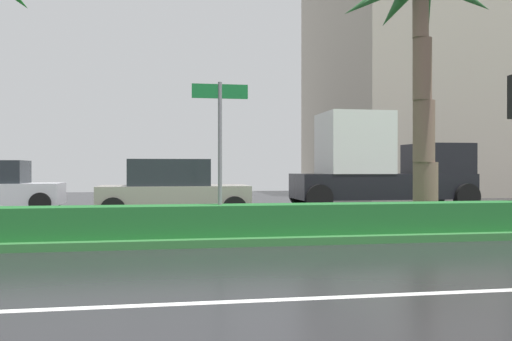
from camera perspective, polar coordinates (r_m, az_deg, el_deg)
name	(u,v)px	position (r m, az deg, el deg)	size (l,w,h in m)	color
ground_plane	(205,232)	(12.98, -5.39, -6.45)	(90.00, 42.00, 0.10)	black
near_lane_divider_stripe	(254,301)	(6.12, -0.26, -13.61)	(81.00, 0.14, 0.01)	white
median_strip	(209,231)	(11.98, -5.03, -6.42)	(85.50, 4.00, 0.15)	#2D6B33
median_hedge	(215,220)	(10.55, -4.40, -5.28)	(76.50, 0.70, 0.60)	#1E6028
palm_tree_centre_left	(421,15)	(13.71, 17.07, 15.41)	(3.87, 3.94, 6.38)	brown
street_name_sign	(220,137)	(10.58, -3.83, 3.57)	(1.10, 0.08, 3.00)	slate
car_in_traffic_third	(173,190)	(15.85, -8.81, -2.06)	(4.30, 2.02, 1.72)	gray
box_truck_lead	(379,166)	(20.18, 12.91, 0.49)	(6.40, 2.64, 3.46)	black
building_far_right	(497,57)	(37.26, 24.14, 10.92)	(21.61, 13.13, 16.74)	#A89E8E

